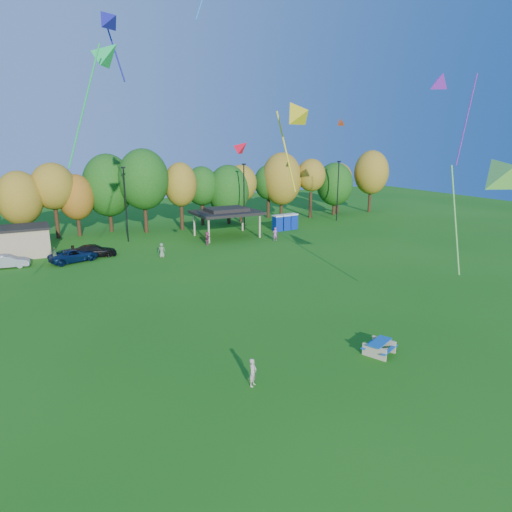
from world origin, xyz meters
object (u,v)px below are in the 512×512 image
porta_potties (285,222)px  kite_flyer (253,372)px  car_c (74,255)px  car_b (7,261)px  car_d (94,251)px  picnic_table (379,347)px

porta_potties → kite_flyer: (-23.08, -34.72, -0.35)m
porta_potties → car_c: 28.49m
car_b → car_d: 8.28m
picnic_table → car_b: bearing=99.0°
car_b → car_c: bearing=-88.5°
porta_potties → car_b: porta_potties is taller
car_b → porta_potties: bearing=-76.7°
porta_potties → kite_flyer: size_ratio=2.51×
picnic_table → car_d: size_ratio=0.50×
kite_flyer → car_b: bearing=70.2°
picnic_table → car_b: car_b is taller
porta_potties → picnic_table: 38.04m
picnic_table → car_c: 33.35m
picnic_table → porta_potties: bearing=44.1°
picnic_table → kite_flyer: size_ratio=1.51×
car_b → car_c: 6.10m
picnic_table → kite_flyer: (-8.22, 0.30, 0.29)m
kite_flyer → car_c: size_ratio=0.31×
car_c → car_d: car_c is taller
porta_potties → car_b: size_ratio=0.94×
car_c → car_d: bearing=-78.7°
picnic_table → car_d: 33.63m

